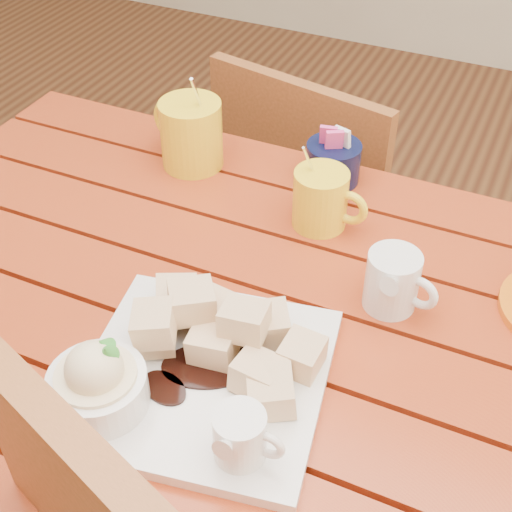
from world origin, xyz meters
The scene contains 7 objects.
table centered at (0.00, 0.00, 0.64)m, with size 1.20×0.79×0.75m.
dessert_plate centered at (-0.02, -0.13, 0.78)m, with size 0.32×0.32×0.11m.
coffee_mug_left centered at (-0.23, 0.29, 0.81)m, with size 0.14×0.10×0.17m.
coffee_mug_right centered at (0.02, 0.22, 0.80)m, with size 0.11×0.08×0.13m.
cream_pitcher centered at (0.16, 0.10, 0.79)m, with size 0.10×0.08×0.08m.
sugar_caddy centered at (-0.01, 0.34, 0.78)m, with size 0.09×0.09×0.09m.
chair_far centered at (-0.11, 0.61, 0.46)m, with size 0.46×0.46×0.82m.
Camera 1 is at (0.28, -0.57, 1.40)m, focal length 50.00 mm.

